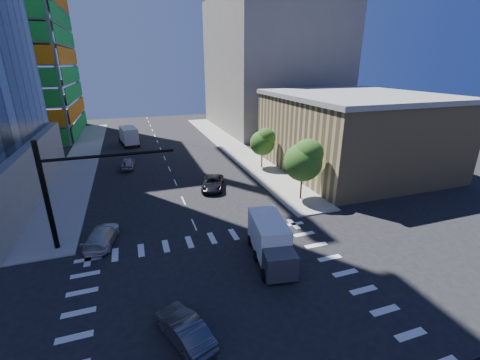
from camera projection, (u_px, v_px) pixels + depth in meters
name	position (u px, v px, depth m)	size (l,w,h in m)	color
ground	(232.00, 311.00, 19.83)	(160.00, 160.00, 0.00)	black
road_markings	(232.00, 311.00, 19.83)	(20.00, 20.00, 0.01)	silver
sidewalk_ne	(231.00, 146.00, 59.14)	(5.00, 60.00, 0.15)	#9A9692
sidewalk_nw	(83.00, 158.00, 51.48)	(5.00, 60.00, 0.15)	#9A9692
commercial_building	(353.00, 132.00, 45.18)	(20.50, 22.50, 10.60)	#917E54
bg_building_ne	(272.00, 65.00, 72.09)	(24.00, 30.00, 28.00)	slate
signal_mast_nw	(66.00, 185.00, 25.09)	(10.20, 0.40, 9.00)	black
tree_south	(305.00, 160.00, 34.42)	(4.16, 4.16, 6.82)	#382316
tree_north	(263.00, 141.00, 45.41)	(3.54, 3.52, 5.78)	#382316
car_nb_far	(213.00, 183.00, 38.91)	(2.46, 5.34, 1.48)	black
car_sb_near	(102.00, 236.00, 27.09)	(2.06, 5.06, 1.47)	silver
car_sb_mid	(127.00, 163.00, 46.49)	(1.83, 4.56, 1.55)	#919397
car_sb_cross	(184.00, 329.00, 17.60)	(1.57, 4.50, 1.48)	#434247
box_truck_near	(271.00, 245.00, 24.44)	(3.43, 6.24, 3.10)	black
box_truck_far	(128.00, 137.00, 59.73)	(3.71, 6.80, 3.39)	black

